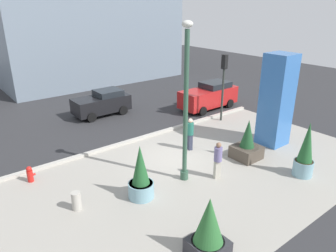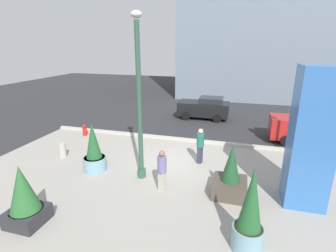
{
  "view_description": "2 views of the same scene",
  "coord_description": "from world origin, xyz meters",
  "px_view_note": "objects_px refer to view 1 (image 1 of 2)",
  "views": [
    {
      "loc": [
        -9.4,
        -11.21,
        7.51
      ],
      "look_at": [
        -0.78,
        -0.28,
        2.04
      ],
      "focal_mm": 34.09,
      "sensor_mm": 36.0,
      "label": 1
    },
    {
      "loc": [
        2.94,
        -11.38,
        5.69
      ],
      "look_at": [
        -0.13,
        -0.72,
        2.14
      ],
      "focal_mm": 27.7,
      "sensor_mm": 36.0,
      "label": 2
    }
  ],
  "objects_px": {
    "potted_plant_by_pillar": "(141,177)",
    "car_curb_west": "(209,96)",
    "lamp_post": "(186,109)",
    "traffic_light_far_side": "(224,77)",
    "potted_plant_curbside": "(209,229)",
    "pedestrian_on_sidewalk": "(218,159)",
    "fire_hydrant": "(30,174)",
    "potted_plant_near_left": "(305,153)",
    "car_curb_east": "(102,103)",
    "art_pillar_blue": "(277,100)",
    "potted_plant_mid_plaza": "(247,145)",
    "pedestrian_by_curb": "(190,132)",
    "concrete_bollard": "(76,201)"
  },
  "relations": [
    {
      "from": "potted_plant_by_pillar",
      "to": "car_curb_west",
      "type": "relative_size",
      "value": 0.5
    },
    {
      "from": "lamp_post",
      "to": "traffic_light_far_side",
      "type": "xyz_separation_m",
      "value": [
        6.95,
        4.23,
        -0.36
      ]
    },
    {
      "from": "potted_plant_curbside",
      "to": "traffic_light_far_side",
      "type": "xyz_separation_m",
      "value": [
        9.41,
        8.18,
        2.01
      ]
    },
    {
      "from": "pedestrian_on_sidewalk",
      "to": "traffic_light_far_side",
      "type": "bearing_deg",
      "value": 41.6
    },
    {
      "from": "fire_hydrant",
      "to": "potted_plant_near_left",
      "type": "bearing_deg",
      "value": -35.71
    },
    {
      "from": "traffic_light_far_side",
      "to": "car_curb_east",
      "type": "bearing_deg",
      "value": 133.58
    },
    {
      "from": "potted_plant_curbside",
      "to": "pedestrian_on_sidewalk",
      "type": "xyz_separation_m",
      "value": [
        3.67,
        3.09,
        0.02
      ]
    },
    {
      "from": "potted_plant_near_left",
      "to": "fire_hydrant",
      "type": "bearing_deg",
      "value": 144.29
    },
    {
      "from": "art_pillar_blue",
      "to": "potted_plant_by_pillar",
      "type": "height_order",
      "value": "art_pillar_blue"
    },
    {
      "from": "fire_hydrant",
      "to": "potted_plant_curbside",
      "type": "bearing_deg",
      "value": -69.04
    },
    {
      "from": "lamp_post",
      "to": "potted_plant_mid_plaza",
      "type": "bearing_deg",
      "value": -6.01
    },
    {
      "from": "car_curb_west",
      "to": "pedestrian_on_sidewalk",
      "type": "distance_m",
      "value": 10.2
    },
    {
      "from": "potted_plant_mid_plaza",
      "to": "car_curb_west",
      "type": "relative_size",
      "value": 0.45
    },
    {
      "from": "potted_plant_mid_plaza",
      "to": "car_curb_west",
      "type": "bearing_deg",
      "value": 58.29
    },
    {
      "from": "potted_plant_mid_plaza",
      "to": "pedestrian_by_curb",
      "type": "relative_size",
      "value": 1.16
    },
    {
      "from": "fire_hydrant",
      "to": "traffic_light_far_side",
      "type": "relative_size",
      "value": 0.17
    },
    {
      "from": "fire_hydrant",
      "to": "pedestrian_by_curb",
      "type": "relative_size",
      "value": 0.42
    },
    {
      "from": "potted_plant_curbside",
      "to": "car_curb_east",
      "type": "relative_size",
      "value": 0.54
    },
    {
      "from": "art_pillar_blue",
      "to": "pedestrian_by_curb",
      "type": "height_order",
      "value": "art_pillar_blue"
    },
    {
      "from": "art_pillar_blue",
      "to": "car_curb_east",
      "type": "relative_size",
      "value": 1.3
    },
    {
      "from": "art_pillar_blue",
      "to": "car_curb_west",
      "type": "distance_m",
      "value": 7.1
    },
    {
      "from": "potted_plant_by_pillar",
      "to": "pedestrian_by_curb",
      "type": "relative_size",
      "value": 1.3
    },
    {
      "from": "potted_plant_near_left",
      "to": "car_curb_west",
      "type": "xyz_separation_m",
      "value": [
        3.69,
        9.74,
        -0.17
      ]
    },
    {
      "from": "potted_plant_by_pillar",
      "to": "traffic_light_far_side",
      "type": "height_order",
      "value": "traffic_light_far_side"
    },
    {
      "from": "potted_plant_by_pillar",
      "to": "concrete_bollard",
      "type": "relative_size",
      "value": 3.09
    },
    {
      "from": "potted_plant_near_left",
      "to": "pedestrian_on_sidewalk",
      "type": "distance_m",
      "value": 3.98
    },
    {
      "from": "fire_hydrant",
      "to": "pedestrian_on_sidewalk",
      "type": "distance_m",
      "value": 8.37
    },
    {
      "from": "potted_plant_mid_plaza",
      "to": "potted_plant_by_pillar",
      "type": "distance_m",
      "value": 6.17
    },
    {
      "from": "fire_hydrant",
      "to": "pedestrian_on_sidewalk",
      "type": "height_order",
      "value": "pedestrian_on_sidewalk"
    },
    {
      "from": "potted_plant_near_left",
      "to": "potted_plant_by_pillar",
      "type": "xyz_separation_m",
      "value": [
        -6.8,
        3.13,
        -0.19
      ]
    },
    {
      "from": "lamp_post",
      "to": "pedestrian_on_sidewalk",
      "type": "bearing_deg",
      "value": -35.15
    },
    {
      "from": "potted_plant_by_pillar",
      "to": "car_curb_east",
      "type": "height_order",
      "value": "potted_plant_by_pillar"
    },
    {
      "from": "car_curb_west",
      "to": "potted_plant_by_pillar",
      "type": "bearing_deg",
      "value": -147.78
    },
    {
      "from": "art_pillar_blue",
      "to": "potted_plant_near_left",
      "type": "height_order",
      "value": "art_pillar_blue"
    },
    {
      "from": "art_pillar_blue",
      "to": "potted_plant_curbside",
      "type": "height_order",
      "value": "art_pillar_blue"
    },
    {
      "from": "potted_plant_by_pillar",
      "to": "pedestrian_by_curb",
      "type": "distance_m",
      "value": 5.04
    },
    {
      "from": "lamp_post",
      "to": "potted_plant_near_left",
      "type": "xyz_separation_m",
      "value": [
        4.48,
        -3.13,
        -2.21
      ]
    },
    {
      "from": "potted_plant_near_left",
      "to": "traffic_light_far_side",
      "type": "height_order",
      "value": "traffic_light_far_side"
    },
    {
      "from": "car_curb_east",
      "to": "car_curb_west",
      "type": "height_order",
      "value": "car_curb_west"
    },
    {
      "from": "potted_plant_mid_plaza",
      "to": "fire_hydrant",
      "type": "bearing_deg",
      "value": 154.48
    },
    {
      "from": "concrete_bollard",
      "to": "car_curb_west",
      "type": "xyz_separation_m",
      "value": [
        12.9,
        5.76,
        0.59
      ]
    },
    {
      "from": "potted_plant_curbside",
      "to": "pedestrian_on_sidewalk",
      "type": "relative_size",
      "value": 1.19
    },
    {
      "from": "fire_hydrant",
      "to": "car_curb_east",
      "type": "bearing_deg",
      "value": 42.29
    },
    {
      "from": "concrete_bollard",
      "to": "lamp_post",
      "type": "bearing_deg",
      "value": -10.15
    },
    {
      "from": "pedestrian_by_curb",
      "to": "fire_hydrant",
      "type": "bearing_deg",
      "value": 165.99
    },
    {
      "from": "car_curb_east",
      "to": "pedestrian_on_sidewalk",
      "type": "distance_m",
      "value": 11.08
    },
    {
      "from": "fire_hydrant",
      "to": "concrete_bollard",
      "type": "distance_m",
      "value": 3.31
    },
    {
      "from": "lamp_post",
      "to": "car_curb_east",
      "type": "bearing_deg",
      "value": 83.04
    },
    {
      "from": "traffic_light_far_side",
      "to": "pedestrian_on_sidewalk",
      "type": "xyz_separation_m",
      "value": [
        -5.73,
        -5.09,
        -1.99
      ]
    },
    {
      "from": "potted_plant_curbside",
      "to": "car_curb_west",
      "type": "distance_m",
      "value": 14.98
    }
  ]
}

